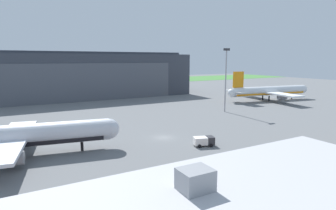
# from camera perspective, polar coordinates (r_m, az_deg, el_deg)

# --- Properties ---
(ground_plane) EXTENTS (440.00, 440.00, 0.00)m
(ground_plane) POSITION_cam_1_polar(r_m,az_deg,el_deg) (65.29, -1.00, -6.69)
(ground_plane) COLOR slate
(grass_field_strip) EXTENTS (440.00, 56.00, 0.08)m
(grass_field_strip) POSITION_cam_1_polar(r_m,az_deg,el_deg) (223.95, -21.50, 4.08)
(grass_field_strip) COLOR #47843C
(grass_field_strip) RESTS_ON ground_plane
(maintenance_hangar) EXTENTS (107.36, 28.71, 21.73)m
(maintenance_hangar) POSITION_cam_1_polar(r_m,az_deg,el_deg) (138.66, -17.93, 5.73)
(maintenance_hangar) COLOR #383D47
(maintenance_hangar) RESTS_ON ground_plane
(airliner_far_left) EXTENTS (41.81, 35.94, 13.05)m
(airliner_far_left) POSITION_cam_1_polar(r_m,az_deg,el_deg) (130.84, 20.02, 2.69)
(airliner_far_left) COLOR silver
(airliner_far_left) RESTS_ON ground_plane
(airliner_near_left) EXTENTS (37.14, 29.30, 13.54)m
(airliner_near_left) POSITION_cam_1_polar(r_m,az_deg,el_deg) (58.60, -28.57, -5.81)
(airliner_near_left) COLOR silver
(airliner_near_left) RESTS_ON ground_plane
(ops_van) EXTENTS (4.72, 3.44, 1.95)m
(ops_van) POSITION_cam_1_polar(r_m,az_deg,el_deg) (59.39, 7.36, -7.29)
(ops_van) COLOR #2D2D33
(ops_van) RESTS_ON ground_plane
(apron_light_mast) EXTENTS (2.40, 0.50, 21.76)m
(apron_light_mast) POSITION_cam_1_polar(r_m,az_deg,el_deg) (97.36, 11.78, 5.92)
(apron_light_mast) COLOR #99999E
(apron_light_mast) RESTS_ON ground_plane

